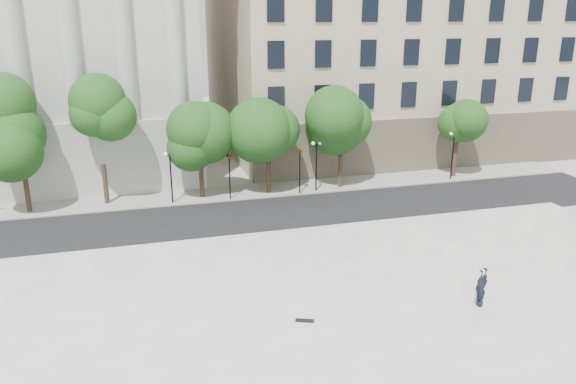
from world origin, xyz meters
name	(u,v)px	position (x,y,z in m)	size (l,w,h in m)	color
ground	(341,362)	(0.00, 0.00, 0.00)	(160.00, 160.00, 0.00)	beige
plaza	(318,321)	(0.00, 3.00, 0.23)	(44.00, 22.00, 0.45)	white
street	(250,218)	(0.00, 18.00, 0.01)	(60.00, 8.00, 0.02)	black
far_sidewalk	(235,192)	(0.00, 24.00, 0.06)	(60.00, 4.00, 0.12)	#B4B2A6
building_west	(15,25)	(-17.00, 38.57, 12.89)	(31.50, 27.65, 25.60)	#B4B4B0
building_east	(389,40)	(20.00, 38.91, 11.14)	(36.00, 26.15, 23.00)	#C5B797
traffic_light_west	(229,154)	(-0.66, 22.30, 3.70)	(0.46, 1.76, 4.20)	black
traffic_light_east	(300,149)	(4.96, 22.30, 3.73)	(1.03, 1.83, 4.23)	black
person_lying	(480,301)	(7.76, 1.85, 0.71)	(0.70, 0.46, 1.91)	black
skateboard	(305,321)	(-0.71, 2.74, 0.49)	(0.85, 0.22, 0.09)	black
street_trees	(244,131)	(0.75, 23.37, 5.18)	(38.56, 4.87, 7.71)	#382619
lamp_posts	(244,162)	(0.51, 22.60, 2.88)	(38.50, 0.28, 4.29)	black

